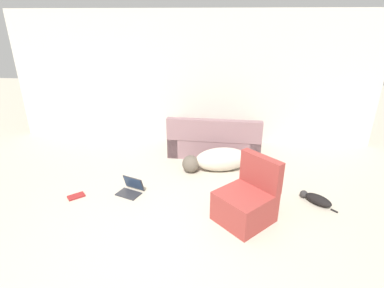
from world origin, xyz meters
The scene contains 8 objects.
ground_plane centered at (0.00, 0.00, 0.00)m, with size 20.00×20.00×0.00m, color #BCB29E.
wall_back centered at (0.00, 3.53, 1.34)m, with size 7.56×0.06×2.68m.
couch centered at (0.54, 2.86, 0.25)m, with size 1.79×0.95×0.80m.
dog centered at (0.62, 2.09, 0.20)m, with size 1.41×0.59×0.42m.
cat centered at (2.08, 1.20, 0.07)m, with size 0.47×0.45×0.14m.
laptop_open centered at (-0.69, 1.24, 0.08)m, with size 0.43×0.40×0.24m.
book_red centered at (-1.49, 1.02, 0.01)m, with size 0.27×0.26×0.02m.
side_chair centered at (1.03, 0.73, 0.28)m, with size 0.91×0.91×0.86m.
Camera 1 is at (0.64, -2.66, 2.51)m, focal length 28.00 mm.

